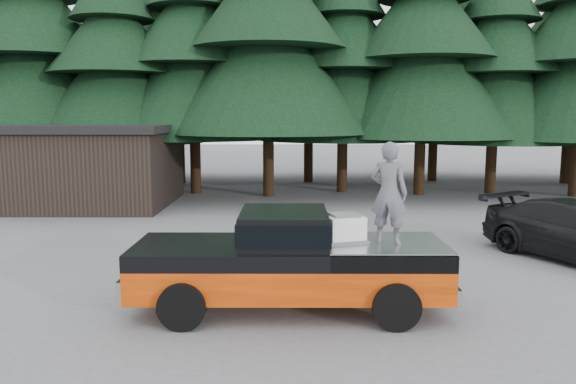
{
  "coord_description": "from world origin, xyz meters",
  "views": [
    {
      "loc": [
        -0.02,
        -10.99,
        3.7
      ],
      "look_at": [
        -0.06,
        0.0,
        2.18
      ],
      "focal_mm": 35.0,
      "sensor_mm": 36.0,
      "label": 1
    }
  ],
  "objects_px": {
    "air_compressor": "(344,229)",
    "utility_building": "(72,164)",
    "pickup_truck": "(289,276)",
    "man_on_bed": "(389,193)"
  },
  "relations": [
    {
      "from": "air_compressor",
      "to": "utility_building",
      "type": "xyz_separation_m",
      "value": [
        -10.0,
        12.67,
        0.1
      ]
    },
    {
      "from": "utility_building",
      "to": "air_compressor",
      "type": "bearing_deg",
      "value": -51.73
    },
    {
      "from": "air_compressor",
      "to": "utility_building",
      "type": "distance_m",
      "value": 16.14
    },
    {
      "from": "utility_building",
      "to": "pickup_truck",
      "type": "bearing_deg",
      "value": -54.78
    },
    {
      "from": "man_on_bed",
      "to": "air_compressor",
      "type": "bearing_deg",
      "value": 12.5
    },
    {
      "from": "air_compressor",
      "to": "man_on_bed",
      "type": "bearing_deg",
      "value": -28.29
    },
    {
      "from": "pickup_truck",
      "to": "man_on_bed",
      "type": "xyz_separation_m",
      "value": [
        1.82,
        -0.13,
        1.61
      ]
    },
    {
      "from": "pickup_truck",
      "to": "utility_building",
      "type": "xyz_separation_m",
      "value": [
        -8.97,
        12.7,
        1.0
      ]
    },
    {
      "from": "air_compressor",
      "to": "man_on_bed",
      "type": "height_order",
      "value": "man_on_bed"
    },
    {
      "from": "pickup_truck",
      "to": "utility_building",
      "type": "relative_size",
      "value": 0.71
    }
  ]
}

